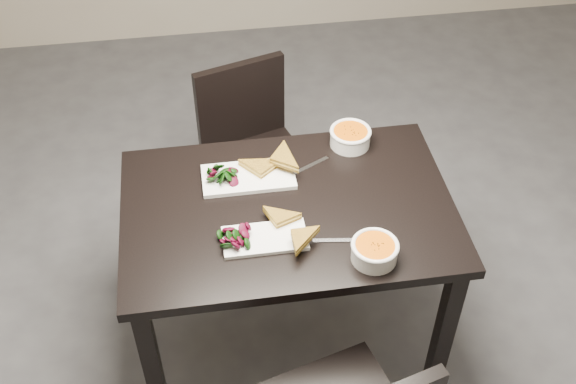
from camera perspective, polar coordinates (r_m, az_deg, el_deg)
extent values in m
plane|color=#47474C|center=(3.14, 3.24, -10.10)|extent=(5.00, 5.00, 0.00)
cube|color=black|center=(2.54, 0.00, -1.48)|extent=(1.20, 0.80, 0.04)
cube|color=black|center=(2.62, -10.96, -13.82)|extent=(0.06, 0.06, 0.71)
cube|color=black|center=(2.72, 12.63, -10.86)|extent=(0.06, 0.06, 0.71)
cube|color=black|center=(3.04, -11.10, -3.08)|extent=(0.06, 0.06, 0.71)
cube|color=black|center=(3.14, 8.85, -0.95)|extent=(0.06, 0.06, 0.71)
cube|color=black|center=(3.19, -2.35, 2.33)|extent=(0.53, 0.53, 0.04)
cube|color=black|center=(3.18, -3.87, -3.59)|extent=(0.05, 0.05, 0.41)
cube|color=black|center=(3.28, 1.92, -1.59)|extent=(0.05, 0.05, 0.41)
cube|color=black|center=(3.42, -6.24, 0.39)|extent=(0.05, 0.05, 0.41)
cube|color=black|center=(3.52, -0.78, 2.14)|extent=(0.05, 0.05, 0.41)
cube|color=black|center=(3.19, -3.88, 7.33)|extent=(0.41, 0.16, 0.40)
cube|color=white|center=(2.41, -1.89, -3.79)|extent=(0.29, 0.14, 0.01)
cylinder|color=white|center=(2.35, 7.04, -4.89)|extent=(0.15, 0.15, 0.06)
cylinder|color=#EA600A|center=(2.33, 7.09, -4.45)|extent=(0.13, 0.13, 0.02)
torus|color=white|center=(2.32, 7.11, -4.33)|extent=(0.16, 0.16, 0.02)
cube|color=silver|center=(2.41, 4.16, -3.94)|extent=(0.18, 0.04, 0.00)
cube|color=white|center=(2.63, -3.24, 1.23)|extent=(0.35, 0.17, 0.02)
cylinder|color=white|center=(2.78, 5.08, 4.38)|extent=(0.16, 0.16, 0.06)
cylinder|color=#EA600A|center=(2.76, 5.11, 4.82)|extent=(0.14, 0.14, 0.02)
torus|color=white|center=(2.76, 5.12, 4.94)|extent=(0.16, 0.16, 0.02)
cube|color=silver|center=(2.68, 1.74, 2.11)|extent=(0.17, 0.10, 0.00)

